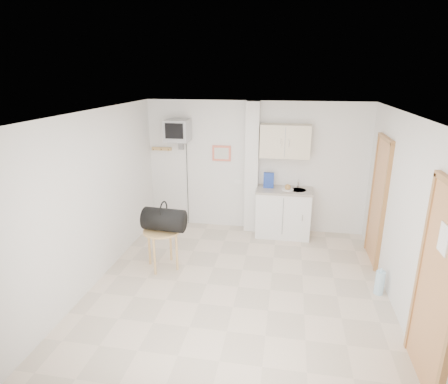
% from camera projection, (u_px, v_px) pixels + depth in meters
% --- Properties ---
extents(ground, '(4.50, 4.50, 0.00)m').
position_uv_depth(ground, '(238.00, 287.00, 5.46)').
color(ground, beige).
rests_on(ground, ground).
extents(room_envelope, '(4.24, 4.54, 2.55)m').
position_uv_depth(room_envelope, '(258.00, 185.00, 5.04)').
color(room_envelope, white).
rests_on(room_envelope, ground).
extents(kitchenette, '(1.03, 0.58, 2.10)m').
position_uv_depth(kitchenette, '(284.00, 195.00, 7.00)').
color(kitchenette, white).
rests_on(kitchenette, ground).
extents(crt_television, '(0.44, 0.45, 2.15)m').
position_uv_depth(crt_television, '(178.00, 131.00, 7.01)').
color(crt_television, slate).
rests_on(crt_television, ground).
extents(round_table, '(0.58, 0.58, 0.64)m').
position_uv_depth(round_table, '(162.00, 235.00, 5.86)').
color(round_table, tan).
rests_on(round_table, ground).
extents(duffel_bag, '(0.67, 0.41, 0.48)m').
position_uv_depth(duffel_bag, '(164.00, 219.00, 5.76)').
color(duffel_bag, black).
rests_on(duffel_bag, round_table).
extents(water_bottle, '(0.13, 0.13, 0.39)m').
position_uv_depth(water_bottle, '(380.00, 283.00, 5.25)').
color(water_bottle, '#AFD9F0').
rests_on(water_bottle, ground).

